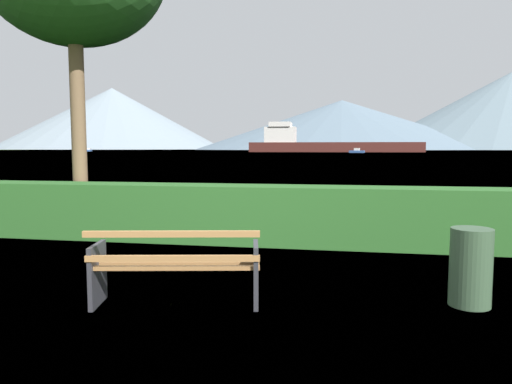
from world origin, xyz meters
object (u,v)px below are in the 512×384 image
Objects in this scene: trash_bin at (471,267)px; cargo_ship_large at (321,144)px; sailboat_mid at (89,150)px; park_bench at (176,267)px; tender_far at (357,151)px.

cargo_ship_large is (-10.26, 195.97, 3.09)m from trash_bin.
sailboat_mid is at bearing 172.73° from cargo_ship_large.
park_bench is 2.22× the size of trash_bin.
cargo_ship_large is 115.11m from sailboat_mid.
tender_far reaches higher than park_bench.
sailboat_mid is (-114.15, 14.57, -2.93)m from cargo_ship_large.
sailboat_mid is at bearing 160.87° from tender_far.
park_bench is 166.87m from tender_far.
park_bench is at bearing -87.93° from cargo_ship_large.
trash_bin is 166.20m from tender_far.
sailboat_mid is 1.14× the size of tender_far.
cargo_ship_large is at bearing 92.07° from park_bench.
cargo_ship_large reaches higher than tender_far.
tender_far reaches higher than trash_bin.
cargo_ship_large is 11.18× the size of sailboat_mid.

